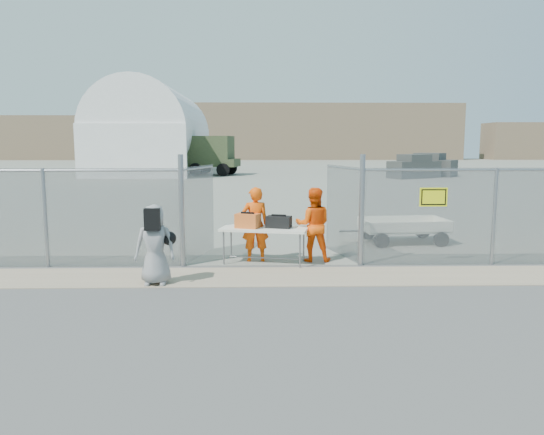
{
  "coord_description": "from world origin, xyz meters",
  "views": [
    {
      "loc": [
        -0.28,
        -9.67,
        2.75
      ],
      "look_at": [
        0.0,
        2.0,
        1.1
      ],
      "focal_mm": 35.0,
      "sensor_mm": 36.0,
      "label": 1
    }
  ],
  "objects_px": {
    "security_worker_right": "(313,225)",
    "utility_trailer": "(403,230)",
    "security_worker_left": "(255,225)",
    "visitor": "(155,245)",
    "folding_table": "(264,246)"
  },
  "relations": [
    {
      "from": "security_worker_right",
      "to": "utility_trailer",
      "type": "distance_m",
      "value": 3.54
    },
    {
      "from": "security_worker_left",
      "to": "utility_trailer",
      "type": "xyz_separation_m",
      "value": [
        4.07,
        2.21,
        -0.51
      ]
    },
    {
      "from": "security_worker_left",
      "to": "utility_trailer",
      "type": "relative_size",
      "value": 0.59
    },
    {
      "from": "security_worker_right",
      "to": "visitor",
      "type": "distance_m",
      "value": 3.83
    },
    {
      "from": "visitor",
      "to": "folding_table",
      "type": "bearing_deg",
      "value": 38.93
    },
    {
      "from": "security_worker_right",
      "to": "utility_trailer",
      "type": "xyz_separation_m",
      "value": [
        2.72,
        2.21,
        -0.5
      ]
    },
    {
      "from": "folding_table",
      "to": "security_worker_left",
      "type": "bearing_deg",
      "value": 147.41
    },
    {
      "from": "visitor",
      "to": "security_worker_left",
      "type": "bearing_deg",
      "value": 44.97
    },
    {
      "from": "security_worker_left",
      "to": "security_worker_right",
      "type": "xyz_separation_m",
      "value": [
        1.35,
        0.0,
        -0.01
      ]
    },
    {
      "from": "folding_table",
      "to": "security_worker_right",
      "type": "bearing_deg",
      "value": 22.16
    },
    {
      "from": "folding_table",
      "to": "utility_trailer",
      "type": "distance_m",
      "value": 4.55
    },
    {
      "from": "folding_table",
      "to": "security_worker_right",
      "type": "distance_m",
      "value": 1.24
    },
    {
      "from": "security_worker_left",
      "to": "visitor",
      "type": "xyz_separation_m",
      "value": [
        -1.93,
        -1.97,
        -0.08
      ]
    },
    {
      "from": "security_worker_left",
      "to": "security_worker_right",
      "type": "bearing_deg",
      "value": 173.51
    },
    {
      "from": "security_worker_right",
      "to": "visitor",
      "type": "relative_size",
      "value": 1.1
    }
  ]
}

